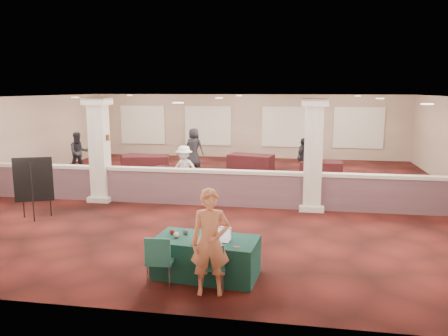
% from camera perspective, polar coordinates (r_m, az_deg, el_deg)
% --- Properties ---
extents(ground, '(16.00, 16.00, 0.00)m').
position_cam_1_polar(ground, '(14.72, -0.63, -3.35)').
color(ground, '#4E1713').
rests_on(ground, ground).
extents(wall_back, '(16.00, 0.04, 3.20)m').
position_cam_1_polar(wall_back, '(22.31, 2.96, 5.47)').
color(wall_back, '#896E5F').
rests_on(wall_back, ground).
extents(wall_front, '(16.00, 0.04, 3.20)m').
position_cam_1_polar(wall_front, '(6.84, -12.48, -5.87)').
color(wall_front, '#896E5F').
rests_on(wall_front, ground).
extents(wall_left, '(0.04, 16.00, 3.20)m').
position_cam_1_polar(wall_left, '(17.67, -27.16, 3.07)').
color(wall_left, '#896E5F').
rests_on(wall_left, ground).
extents(ceiling, '(16.00, 16.00, 0.02)m').
position_cam_1_polar(ceiling, '(14.31, -0.66, 9.20)').
color(ceiling, silver).
rests_on(ceiling, wall_back).
extents(partition_wall, '(15.60, 0.28, 1.10)m').
position_cam_1_polar(partition_wall, '(13.16, -1.78, -2.47)').
color(partition_wall, brown).
rests_on(partition_wall, ground).
extents(column_left, '(0.72, 0.72, 3.20)m').
position_cam_1_polar(column_left, '(14.07, -15.95, 2.39)').
color(column_left, beige).
rests_on(column_left, ground).
extents(column_right, '(0.72, 0.72, 3.20)m').
position_cam_1_polar(column_right, '(12.73, 11.57, 1.79)').
color(column_right, beige).
rests_on(column_right, ground).
extents(sconce_left, '(0.12, 0.12, 0.18)m').
position_cam_1_polar(sconce_left, '(14.14, -17.05, 3.86)').
color(sconce_left, brown).
rests_on(sconce_left, column_left).
extents(sconce_right, '(0.12, 0.12, 0.18)m').
position_cam_1_polar(sconce_right, '(13.91, -14.97, 3.86)').
color(sconce_right, brown).
rests_on(sconce_right, column_left).
extents(near_table, '(2.00, 1.15, 0.73)m').
position_cam_1_polar(near_table, '(8.35, -2.33, -11.56)').
color(near_table, '#0D322B').
rests_on(near_table, ground).
extents(conf_chair_main, '(0.46, 0.47, 0.87)m').
position_cam_1_polar(conf_chair_main, '(7.73, -1.45, -12.24)').
color(conf_chair_main, '#1E5758').
rests_on(conf_chair_main, ground).
extents(conf_chair_side, '(0.50, 0.50, 0.94)m').
position_cam_1_polar(conf_chair_side, '(7.93, -8.43, -11.42)').
color(conf_chair_side, '#1E5758').
rests_on(conf_chair_side, ground).
extents(easel_board, '(0.94, 0.60, 1.69)m').
position_cam_1_polar(easel_board, '(12.71, -23.63, -1.46)').
color(easel_board, black).
rests_on(easel_board, ground).
extents(woman, '(0.72, 0.54, 1.85)m').
position_cam_1_polar(woman, '(7.47, -1.78, -9.68)').
color(woman, tan).
rests_on(woman, ground).
extents(far_table_front_left, '(2.01, 1.32, 0.75)m').
position_cam_1_polar(far_table_front_left, '(18.42, -10.16, 0.45)').
color(far_table_front_left, black).
rests_on(far_table_front_left, ground).
extents(far_table_front_center, '(1.84, 1.29, 0.68)m').
position_cam_1_polar(far_table_front_center, '(15.69, -6.72, -1.30)').
color(far_table_front_center, black).
rests_on(far_table_front_center, ground).
extents(far_table_front_right, '(1.72, 0.95, 0.67)m').
position_cam_1_polar(far_table_front_right, '(15.16, 22.98, -2.48)').
color(far_table_front_right, black).
rests_on(far_table_front_right, ground).
extents(far_table_back_left, '(1.83, 1.05, 0.71)m').
position_cam_1_polar(far_table_back_left, '(18.88, -10.41, 0.61)').
color(far_table_back_left, black).
rests_on(far_table_back_left, ground).
extents(far_table_back_center, '(2.01, 1.34, 0.75)m').
position_cam_1_polar(far_table_back_center, '(18.46, 3.51, 0.61)').
color(far_table_back_center, black).
rests_on(far_table_back_center, ground).
extents(far_table_back_right, '(1.65, 0.85, 0.66)m').
position_cam_1_polar(far_table_back_right, '(17.60, 12.51, -0.24)').
color(far_table_back_right, black).
rests_on(far_table_back_right, ground).
extents(attendee_a, '(0.91, 0.86, 1.69)m').
position_cam_1_polar(attendee_a, '(19.34, -18.44, 1.95)').
color(attendee_a, black).
rests_on(attendee_a, ground).
extents(attendee_b, '(1.08, 0.63, 1.60)m').
position_cam_1_polar(attendee_b, '(14.81, -5.22, -0.16)').
color(attendee_b, silver).
rests_on(attendee_b, ground).
extents(attendee_c, '(0.76, 1.01, 1.56)m').
position_cam_1_polar(attendee_c, '(17.69, 10.25, 1.37)').
color(attendee_c, black).
rests_on(attendee_c, ground).
extents(attendee_d, '(0.95, 0.65, 1.75)m').
position_cam_1_polar(attendee_d, '(19.65, -3.95, 2.68)').
color(attendee_d, black).
rests_on(attendee_d, ground).
extents(laptop_base, '(0.35, 0.26, 0.02)m').
position_cam_1_polar(laptop_base, '(8.09, -0.40, -9.44)').
color(laptop_base, silver).
rests_on(laptop_base, near_table).
extents(laptop_screen, '(0.33, 0.05, 0.22)m').
position_cam_1_polar(laptop_screen, '(8.16, -0.18, -8.39)').
color(laptop_screen, silver).
rests_on(laptop_screen, near_table).
extents(screen_glow, '(0.30, 0.04, 0.19)m').
position_cam_1_polar(screen_glow, '(8.16, -0.19, -8.51)').
color(screen_glow, silver).
rests_on(screen_glow, near_table).
extents(knitting, '(0.43, 0.34, 0.03)m').
position_cam_1_polar(knitting, '(7.98, -2.56, -9.70)').
color(knitting, '#C84A20').
rests_on(knitting, near_table).
extents(yarn_cream, '(0.11, 0.11, 0.11)m').
position_cam_1_polar(yarn_cream, '(8.30, -6.24, -8.67)').
color(yarn_cream, '#EFE7C5').
rests_on(yarn_cream, near_table).
extents(yarn_red, '(0.10, 0.10, 0.10)m').
position_cam_1_polar(yarn_red, '(8.48, -6.82, -8.28)').
color(yarn_red, '#5B121E').
rests_on(yarn_red, near_table).
extents(yarn_grey, '(0.10, 0.10, 0.10)m').
position_cam_1_polar(yarn_grey, '(8.46, -5.05, -8.30)').
color(yarn_grey, '#535358').
rests_on(yarn_grey, near_table).
extents(scissors, '(0.12, 0.04, 0.01)m').
position_cam_1_polar(scissors, '(7.80, 1.65, -10.25)').
color(scissors, red).
rests_on(scissors, near_table).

